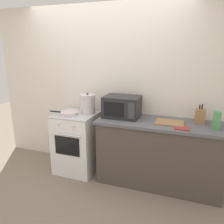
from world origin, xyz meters
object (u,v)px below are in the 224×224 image
Objects in this scene: frying_pan at (69,114)px; oven_mitt at (182,128)px; stock_pot at (88,104)px; cutting_board at (170,123)px; microwave at (122,107)px; knife_block at (200,116)px; stove at (77,142)px; pasta_box at (217,120)px.

oven_mitt is at bearing -1.89° from frying_pan.
cutting_board is at bearing -3.88° from stock_pot.
microwave is (0.76, 0.19, 0.12)m from frying_pan.
stock_pot is 0.54m from microwave.
cutting_board is at bearing 135.63° from oven_mitt.
stock_pot is at bearing 176.12° from cutting_board.
oven_mitt is at bearing -123.90° from knife_block.
cutting_board is (1.37, 0.00, 0.47)m from stove.
knife_block is at bearing 7.83° from frying_pan.
stock_pot is at bearing 27.69° from stove.
stove is 3.58× the size of knife_block.
microwave is at bearing 173.41° from cutting_board.
stove is 0.93m from microwave.
knife_block is 1.17× the size of pasta_box.
microwave is at bearing -176.59° from knife_block.
stock_pot is at bearing 176.35° from pasta_box.
stove is 2.00m from pasta_box.
stock_pot is 1.75× the size of oven_mitt.
oven_mitt is (1.38, -0.24, -0.14)m from stock_pot.
stock_pot reaches higher than frying_pan.
cutting_board is at bearing 176.87° from pasta_box.
knife_block is (1.58, 0.06, -0.05)m from stock_pot.
cutting_board is (1.21, -0.08, -0.13)m from stock_pot.
frying_pan reaches higher than stove.
knife_block is at bearing 20.98° from cutting_board.
cutting_board is 0.56m from pasta_box.
stock_pot is at bearing 170.01° from oven_mitt.
stock_pot is 0.32m from frying_pan.
stock_pot reaches higher than knife_block.
oven_mitt is (0.16, -0.16, -0.00)m from cutting_board.
pasta_box reaches higher than stove.
stove is 2.93× the size of stock_pot.
stove is 1.45m from cutting_board.
frying_pan is (-0.06, -0.11, 0.48)m from stove.
frying_pan is at bearing -139.48° from stock_pot.
pasta_box is (0.55, -0.03, 0.10)m from cutting_board.
stove is at bearing 174.09° from oven_mitt.
oven_mitt is at bearing -161.37° from pasta_box.
pasta_box is (1.92, -0.03, 0.57)m from stove.
frying_pan is 1.99m from pasta_box.
frying_pan is at bearing -177.77° from pasta_box.
stock_pot is (0.16, 0.08, 0.60)m from stove.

